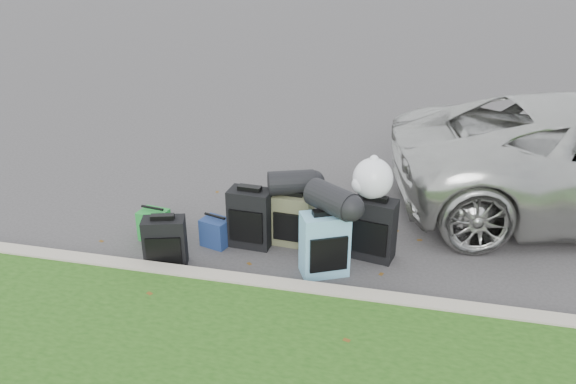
% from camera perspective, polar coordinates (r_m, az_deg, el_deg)
% --- Properties ---
extents(ground, '(120.00, 120.00, 0.00)m').
position_cam_1_polar(ground, '(6.34, 0.48, -5.34)').
color(ground, '#383535').
rests_on(ground, ground).
extents(curb, '(120.00, 0.18, 0.15)m').
position_cam_1_polar(curb, '(5.48, -1.81, -9.70)').
color(curb, '#9E937F').
rests_on(curb, ground).
extents(suitcase_small_black, '(0.48, 0.35, 0.54)m').
position_cam_1_polar(suitcase_small_black, '(5.97, -12.39, -5.02)').
color(suitcase_small_black, black).
rests_on(suitcase_small_black, ground).
extents(suitcase_large_black_left, '(0.48, 0.30, 0.66)m').
position_cam_1_polar(suitcase_large_black_left, '(6.21, -3.83, -2.63)').
color(suitcase_large_black_left, black).
rests_on(suitcase_large_black_left, ground).
extents(suitcase_olive, '(0.45, 0.30, 0.59)m').
position_cam_1_polar(suitcase_olive, '(6.24, 0.48, -2.77)').
color(suitcase_olive, '#40412B').
rests_on(suitcase_olive, ground).
extents(suitcase_teal, '(0.54, 0.46, 0.67)m').
position_cam_1_polar(suitcase_teal, '(5.68, 3.73, -5.31)').
color(suitcase_teal, '#56879F').
rests_on(suitcase_teal, ground).
extents(suitcase_large_black_right, '(0.49, 0.35, 0.67)m').
position_cam_1_polar(suitcase_large_black_right, '(6.02, 8.72, -3.74)').
color(suitcase_large_black_right, black).
rests_on(suitcase_large_black_right, ground).
extents(tote_green, '(0.34, 0.29, 0.35)m').
position_cam_1_polar(tote_green, '(6.56, -13.44, -3.26)').
color(tote_green, '#1C812D').
rests_on(tote_green, ground).
extents(tote_navy, '(0.35, 0.31, 0.32)m').
position_cam_1_polar(tote_navy, '(6.32, -7.34, -4.05)').
color(tote_navy, navy).
rests_on(tote_navy, ground).
extents(duffel_left, '(0.56, 0.43, 0.27)m').
position_cam_1_polar(duffel_left, '(6.10, 0.31, 0.98)').
color(duffel_left, black).
rests_on(duffel_left, suitcase_olive).
extents(duffel_right, '(0.58, 0.54, 0.29)m').
position_cam_1_polar(duffel_right, '(5.51, 4.45, -0.75)').
color(duffel_right, black).
rests_on(duffel_right, suitcase_teal).
extents(trash_bag, '(0.42, 0.42, 0.42)m').
position_cam_1_polar(trash_bag, '(5.86, 8.61, 1.36)').
color(trash_bag, white).
rests_on(trash_bag, suitcase_large_black_right).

